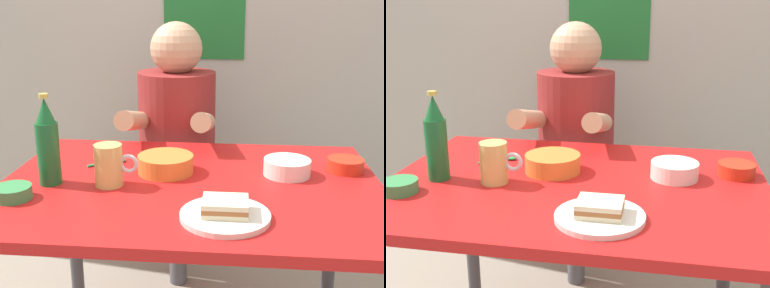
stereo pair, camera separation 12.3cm
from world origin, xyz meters
The scene contains 12 objects.
dining_table centered at (0.00, 0.00, 0.65)m, with size 1.10×0.80×0.74m.
stool centered at (-0.12, 0.63, 0.35)m, with size 0.34×0.34×0.45m.
person_seated centered at (-0.12, 0.62, 0.77)m, with size 0.33×0.56×0.72m.
plate_orange centered at (0.11, -0.23, 0.75)m, with size 0.22×0.22×0.01m, color silver.
sandwich centered at (0.11, -0.23, 0.77)m, with size 0.11×0.09×0.04m.
beer_mug centered at (-0.22, -0.05, 0.80)m, with size 0.13×0.08×0.12m.
beer_bottle centered at (-0.40, -0.05, 0.86)m, with size 0.06×0.06×0.26m.
dip_bowl_green centered at (-0.46, -0.17, 0.76)m, with size 0.10×0.10×0.03m.
soup_bowl_orange centered at (-0.08, 0.07, 0.77)m, with size 0.17×0.17×0.05m.
sauce_bowl_chili centered at (0.47, 0.14, 0.76)m, with size 0.11×0.11×0.04m.
rice_bowl_white centered at (0.28, 0.08, 0.77)m, with size 0.14×0.14×0.05m.
spoon centered at (-0.26, 0.15, 0.75)m, with size 0.11×0.08×0.01m.
Camera 1 is at (0.13, -1.28, 1.24)m, focal length 44.38 mm.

